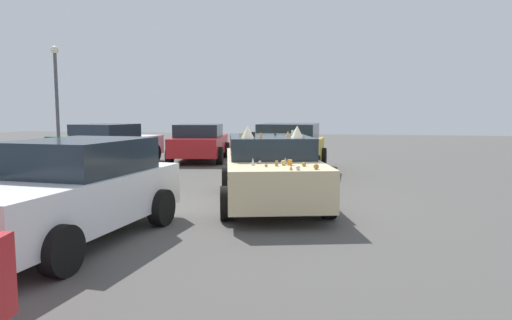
% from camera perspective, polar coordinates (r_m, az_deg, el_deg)
% --- Properties ---
extents(ground_plane, '(60.00, 60.00, 0.00)m').
position_cam_1_polar(ground_plane, '(9.56, 1.77, -5.41)').
color(ground_plane, '#514F4C').
extents(art_car_decorated, '(4.97, 2.96, 1.63)m').
position_cam_1_polar(art_car_decorated, '(9.47, 1.76, -1.10)').
color(art_car_decorated, beige).
rests_on(art_car_decorated, ground).
extents(parked_sedan_behind_left, '(4.05, 2.25, 1.36)m').
position_cam_1_polar(parked_sedan_behind_left, '(21.32, -19.72, 2.44)').
color(parked_sedan_behind_left, '#1E602D').
rests_on(parked_sedan_behind_left, ground).
extents(parked_sedan_row_back_far, '(4.08, 2.16, 1.48)m').
position_cam_1_polar(parked_sedan_row_back_far, '(7.24, -22.23, -3.57)').
color(parked_sedan_row_back_far, white).
rests_on(parked_sedan_row_back_far, ground).
extents(parked_sedan_far_right, '(4.43, 2.12, 1.54)m').
position_cam_1_polar(parked_sedan_far_right, '(14.36, 4.30, 1.57)').
color(parked_sedan_far_right, gold).
rests_on(parked_sedan_far_right, ground).
extents(parked_sedan_behind_right, '(4.24, 2.55, 1.43)m').
position_cam_1_polar(parked_sedan_behind_right, '(17.79, -7.09, 2.23)').
color(parked_sedan_behind_right, red).
rests_on(parked_sedan_behind_right, ground).
extents(parked_sedan_near_right, '(4.27, 2.37, 1.48)m').
position_cam_1_polar(parked_sedan_near_right, '(17.01, -17.64, 1.89)').
color(parked_sedan_near_right, white).
rests_on(parked_sedan_near_right, ground).
extents(lot_lamp_post, '(0.28, 0.28, 4.26)m').
position_cam_1_polar(lot_lamp_post, '(18.18, -23.75, 7.72)').
color(lot_lamp_post, '#4C4C51').
rests_on(lot_lamp_post, ground).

